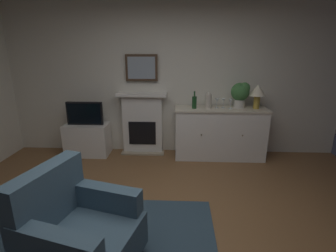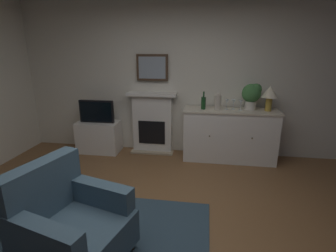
% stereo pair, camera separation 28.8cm
% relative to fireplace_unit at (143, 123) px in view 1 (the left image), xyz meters
% --- Properties ---
extents(ground_plane, '(5.87, 4.78, 0.10)m').
position_rel_fireplace_unit_xyz_m(ground_plane, '(0.52, -2.23, -0.60)').
color(ground_plane, brown).
rests_on(ground_plane, ground).
extents(wall_rear, '(5.87, 0.06, 2.67)m').
position_rel_fireplace_unit_xyz_m(wall_rear, '(0.52, 0.13, 0.79)').
color(wall_rear, silver).
rests_on(wall_rear, ground_plane).
extents(fireplace_unit, '(0.87, 0.30, 1.10)m').
position_rel_fireplace_unit_xyz_m(fireplace_unit, '(0.00, 0.00, 0.00)').
color(fireplace_unit, white).
rests_on(fireplace_unit, ground_plane).
extents(framed_picture, '(0.55, 0.04, 0.45)m').
position_rel_fireplace_unit_xyz_m(framed_picture, '(0.00, 0.05, 0.97)').
color(framed_picture, '#473323').
extents(sideboard_cabinet, '(1.54, 0.49, 0.88)m').
position_rel_fireplace_unit_xyz_m(sideboard_cabinet, '(1.36, -0.18, -0.11)').
color(sideboard_cabinet, white).
rests_on(sideboard_cabinet, ground_plane).
extents(table_lamp, '(0.26, 0.26, 0.40)m').
position_rel_fireplace_unit_xyz_m(table_lamp, '(1.93, -0.18, 0.61)').
color(table_lamp, '#B79338').
rests_on(table_lamp, sideboard_cabinet).
extents(wine_bottle, '(0.08, 0.08, 0.29)m').
position_rel_fireplace_unit_xyz_m(wine_bottle, '(0.90, -0.20, 0.44)').
color(wine_bottle, '#193F1E').
rests_on(wine_bottle, sideboard_cabinet).
extents(wine_glass_left, '(0.07, 0.07, 0.16)m').
position_rel_fireplace_unit_xyz_m(wine_glass_left, '(1.28, -0.16, 0.45)').
color(wine_glass_left, silver).
rests_on(wine_glass_left, sideboard_cabinet).
extents(wine_glass_center, '(0.07, 0.07, 0.16)m').
position_rel_fireplace_unit_xyz_m(wine_glass_center, '(1.39, -0.15, 0.45)').
color(wine_glass_center, silver).
rests_on(wine_glass_center, sideboard_cabinet).
extents(wine_glass_right, '(0.07, 0.07, 0.16)m').
position_rel_fireplace_unit_xyz_m(wine_glass_right, '(1.50, -0.20, 0.45)').
color(wine_glass_right, silver).
rests_on(wine_glass_right, sideboard_cabinet).
extents(vase_decorative, '(0.11, 0.11, 0.28)m').
position_rel_fireplace_unit_xyz_m(vase_decorative, '(1.13, -0.23, 0.47)').
color(vase_decorative, beige).
rests_on(vase_decorative, sideboard_cabinet).
extents(tv_cabinet, '(0.75, 0.42, 0.57)m').
position_rel_fireplace_unit_xyz_m(tv_cabinet, '(-0.98, -0.16, -0.27)').
color(tv_cabinet, white).
rests_on(tv_cabinet, ground_plane).
extents(tv_set, '(0.62, 0.07, 0.40)m').
position_rel_fireplace_unit_xyz_m(tv_set, '(-0.98, -0.19, 0.22)').
color(tv_set, black).
rests_on(tv_set, tv_cabinet).
extents(potted_plant_small, '(0.30, 0.30, 0.43)m').
position_rel_fireplace_unit_xyz_m(potted_plant_small, '(1.67, -0.13, 0.59)').
color(potted_plant_small, beige).
rests_on(potted_plant_small, sideboard_cabinet).
extents(armchair, '(0.98, 0.95, 0.92)m').
position_rel_fireplace_unit_xyz_m(armchair, '(-0.17, -2.65, -0.17)').
color(armchair, '#3F596B').
rests_on(armchair, ground_plane).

